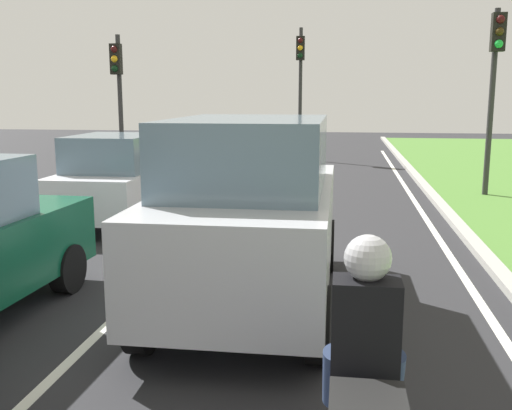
% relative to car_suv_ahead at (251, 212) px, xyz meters
% --- Properties ---
extents(ground_plane, '(60.00, 60.00, 0.00)m').
position_rel_car_suv_ahead_xyz_m(ground_plane, '(-0.79, 5.17, -1.17)').
color(ground_plane, '#262628').
extents(lane_line_center, '(0.12, 32.00, 0.01)m').
position_rel_car_suv_ahead_xyz_m(lane_line_center, '(-1.49, 5.17, -1.16)').
color(lane_line_center, silver).
rests_on(lane_line_center, ground).
extents(lane_line_right_edge, '(0.12, 32.00, 0.01)m').
position_rel_car_suv_ahead_xyz_m(lane_line_right_edge, '(2.81, 5.17, -1.16)').
color(lane_line_right_edge, silver).
rests_on(lane_line_right_edge, ground).
extents(curb_right, '(0.24, 48.00, 0.12)m').
position_rel_car_suv_ahead_xyz_m(curb_right, '(3.31, 5.17, -1.11)').
color(curb_right, '#9E9B93').
rests_on(curb_right, ground).
extents(car_suv_ahead, '(2.00, 4.52, 2.28)m').
position_rel_car_suv_ahead_xyz_m(car_suv_ahead, '(0.00, 0.00, 0.00)').
color(car_suv_ahead, '#B7BABF').
rests_on(car_suv_ahead, ground).
extents(car_hatchback_far, '(1.75, 3.71, 1.78)m').
position_rel_car_suv_ahead_xyz_m(car_hatchback_far, '(-3.36, 4.31, -0.28)').
color(car_hatchback_far, silver).
rests_on(car_hatchback_far, ground).
extents(rider_person, '(0.50, 0.40, 1.16)m').
position_rel_car_suv_ahead_xyz_m(rider_person, '(1.24, -3.46, 0.02)').
color(rider_person, black).
rests_on(rider_person, ground).
extents(traffic_light_near_right, '(0.32, 0.50, 4.60)m').
position_rel_car_suv_ahead_xyz_m(traffic_light_near_right, '(4.64, 8.55, 2.01)').
color(traffic_light_near_right, '#2D2D2D').
rests_on(traffic_light_near_right, ground).
extents(traffic_light_overhead_left, '(0.32, 0.50, 4.33)m').
position_rel_car_suv_ahead_xyz_m(traffic_light_overhead_left, '(-5.76, 10.60, 1.75)').
color(traffic_light_overhead_left, '#2D2D2D').
rests_on(traffic_light_overhead_left, ground).
extents(traffic_light_far_median, '(0.32, 0.50, 5.12)m').
position_rel_car_suv_ahead_xyz_m(traffic_light_far_median, '(-0.70, 16.76, 2.24)').
color(traffic_light_far_median, '#2D2D2D').
rests_on(traffic_light_far_median, ground).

